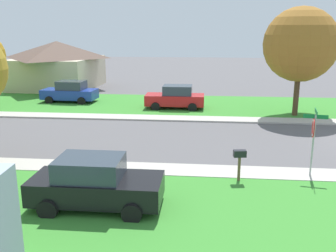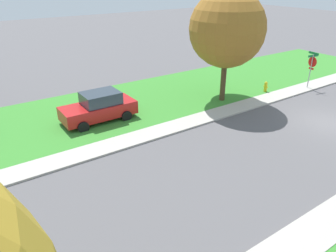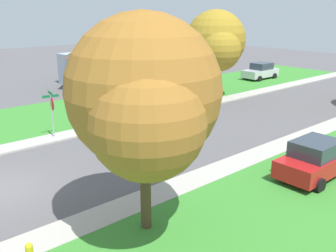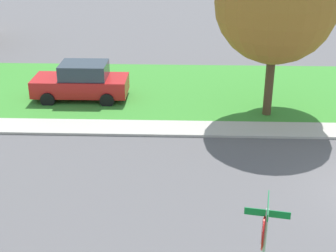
{
  "view_description": "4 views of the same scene",
  "coord_description": "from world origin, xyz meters",
  "px_view_note": "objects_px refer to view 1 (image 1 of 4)",
  "views": [
    {
      "loc": [
        -19.49,
        8.85,
        5.8
      ],
      "look_at": [
        -2.55,
        10.5,
        1.4
      ],
      "focal_mm": 40.43,
      "sensor_mm": 36.0,
      "label": 1
    },
    {
      "loc": [
        -8.66,
        17.5,
        7.92
      ],
      "look_at": [
        2.63,
        9.73,
        1.4
      ],
      "focal_mm": 34.29,
      "sensor_mm": 36.0,
      "label": 2
    },
    {
      "loc": [
        15.46,
        -4.27,
        7.21
      ],
      "look_at": [
        1.18,
        8.15,
        1.4
      ],
      "focal_mm": 40.87,
      "sensor_mm": 36.0,
      "label": 3
    },
    {
      "loc": [
        -13.02,
        6.26,
        8.06
      ],
      "look_at": [
        1.91,
        6.79,
        1.4
      ],
      "focal_mm": 51.82,
      "sensor_mm": 36.0,
      "label": 4
    }
  ],
  "objects_px": {
    "car_black_across_road": "(95,183)",
    "tree_sidewalk_near": "(302,47)",
    "stop_sign_far_corner": "(313,132)",
    "house_right_setback": "(58,64)",
    "car_red_behind_trees": "(176,97)",
    "mailbox": "(240,158)",
    "car_blue_far_down_street": "(70,92)"
  },
  "relations": [
    {
      "from": "car_black_across_road",
      "to": "tree_sidewalk_near",
      "type": "height_order",
      "value": "tree_sidewalk_near"
    },
    {
      "from": "stop_sign_far_corner",
      "to": "house_right_setback",
      "type": "relative_size",
      "value": 0.3
    },
    {
      "from": "car_red_behind_trees",
      "to": "tree_sidewalk_near",
      "type": "xyz_separation_m",
      "value": [
        -1.36,
        -8.44,
        3.75
      ]
    },
    {
      "from": "car_black_across_road",
      "to": "house_right_setback",
      "type": "bearing_deg",
      "value": 23.58
    },
    {
      "from": "stop_sign_far_corner",
      "to": "house_right_setback",
      "type": "xyz_separation_m",
      "value": [
        21.92,
        18.85,
        0.49
      ]
    },
    {
      "from": "mailbox",
      "to": "tree_sidewalk_near",
      "type": "bearing_deg",
      "value": -22.0
    },
    {
      "from": "stop_sign_far_corner",
      "to": "car_black_across_road",
      "type": "relative_size",
      "value": 0.64
    },
    {
      "from": "stop_sign_far_corner",
      "to": "car_black_across_road",
      "type": "height_order",
      "value": "stop_sign_far_corner"
    },
    {
      "from": "car_blue_far_down_street",
      "to": "house_right_setback",
      "type": "distance_m",
      "value": 8.61
    },
    {
      "from": "car_red_behind_trees",
      "to": "mailbox",
      "type": "distance_m",
      "value": 14.0
    },
    {
      "from": "stop_sign_far_corner",
      "to": "car_black_across_road",
      "type": "xyz_separation_m",
      "value": [
        -3.46,
        7.77,
        -1.01
      ]
    },
    {
      "from": "tree_sidewalk_near",
      "to": "house_right_setback",
      "type": "bearing_deg",
      "value": 63.2
    },
    {
      "from": "mailbox",
      "to": "car_black_across_road",
      "type": "bearing_deg",
      "value": 118.23
    },
    {
      "from": "tree_sidewalk_near",
      "to": "stop_sign_far_corner",
      "type": "bearing_deg",
      "value": 169.77
    },
    {
      "from": "stop_sign_far_corner",
      "to": "car_blue_far_down_street",
      "type": "xyz_separation_m",
      "value": [
        14.37,
        15.0,
        -1.01
      ]
    },
    {
      "from": "car_blue_far_down_street",
      "to": "stop_sign_far_corner",
      "type": "bearing_deg",
      "value": -133.77
    },
    {
      "from": "tree_sidewalk_near",
      "to": "mailbox",
      "type": "height_order",
      "value": "tree_sidewalk_near"
    },
    {
      "from": "house_right_setback",
      "to": "mailbox",
      "type": "distance_m",
      "value": 27.83
    },
    {
      "from": "car_black_across_road",
      "to": "house_right_setback",
      "type": "relative_size",
      "value": 0.46
    },
    {
      "from": "car_black_across_road",
      "to": "house_right_setback",
      "type": "height_order",
      "value": "house_right_setback"
    },
    {
      "from": "car_red_behind_trees",
      "to": "house_right_setback",
      "type": "relative_size",
      "value": 0.46
    },
    {
      "from": "car_black_across_road",
      "to": "tree_sidewalk_near",
      "type": "bearing_deg",
      "value": -33.54
    },
    {
      "from": "stop_sign_far_corner",
      "to": "mailbox",
      "type": "xyz_separation_m",
      "value": [
        -0.83,
        2.88,
        -0.88
      ]
    },
    {
      "from": "car_black_across_road",
      "to": "tree_sidewalk_near",
      "type": "relative_size",
      "value": 0.6
    },
    {
      "from": "car_blue_far_down_street",
      "to": "tree_sidewalk_near",
      "type": "relative_size",
      "value": 0.61
    },
    {
      "from": "car_black_across_road",
      "to": "house_right_setback",
      "type": "xyz_separation_m",
      "value": [
        25.38,
        11.08,
        1.5
      ]
    },
    {
      "from": "car_red_behind_trees",
      "to": "tree_sidewalk_near",
      "type": "bearing_deg",
      "value": -99.17
    },
    {
      "from": "car_red_behind_trees",
      "to": "tree_sidewalk_near",
      "type": "relative_size",
      "value": 0.6
    },
    {
      "from": "stop_sign_far_corner",
      "to": "tree_sidewalk_near",
      "type": "height_order",
      "value": "tree_sidewalk_near"
    },
    {
      "from": "house_right_setback",
      "to": "stop_sign_far_corner",
      "type": "bearing_deg",
      "value": -139.3
    },
    {
      "from": "car_red_behind_trees",
      "to": "car_black_across_road",
      "type": "xyz_separation_m",
      "value": [
        -16.18,
        1.38,
        0.0
      ]
    },
    {
      "from": "car_blue_far_down_street",
      "to": "tree_sidewalk_near",
      "type": "distance_m",
      "value": 17.71
    }
  ]
}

